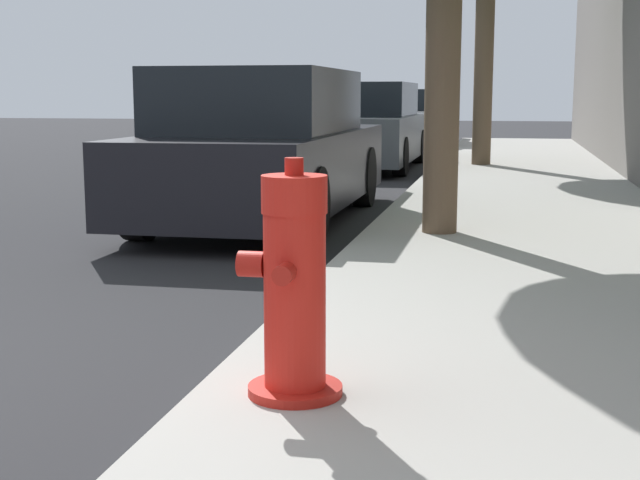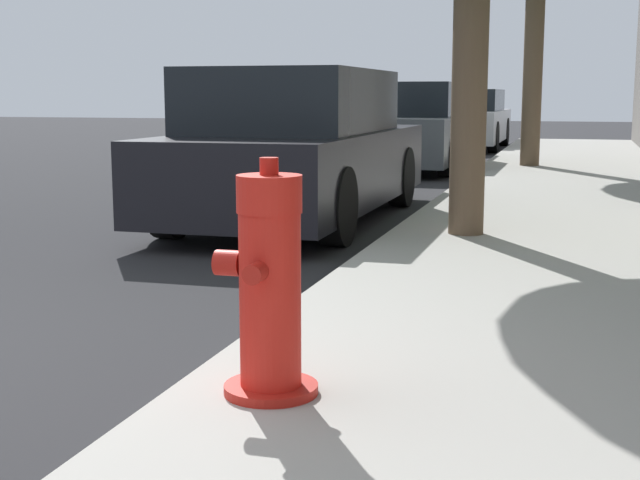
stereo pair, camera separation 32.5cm
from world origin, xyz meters
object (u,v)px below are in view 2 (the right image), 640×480
parked_car_near (298,149)px  parked_car_mid (413,128)px  fire_hydrant (269,289)px  parked_car_far (466,120)px

parked_car_near → parked_car_mid: (-0.03, 6.47, -0.02)m
fire_hydrant → parked_car_near: 5.58m
parked_car_near → parked_car_far: parked_car_near is taller
fire_hydrant → parked_car_far: bearing=94.7°
parked_car_mid → parked_car_far: size_ratio=0.96×
parked_car_far → parked_car_mid: bearing=-91.4°
parked_car_near → parked_car_mid: 6.47m
parked_car_near → fire_hydrant: bearing=-73.5°
fire_hydrant → parked_car_far: size_ratio=0.19×
parked_car_near → parked_car_far: 12.44m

